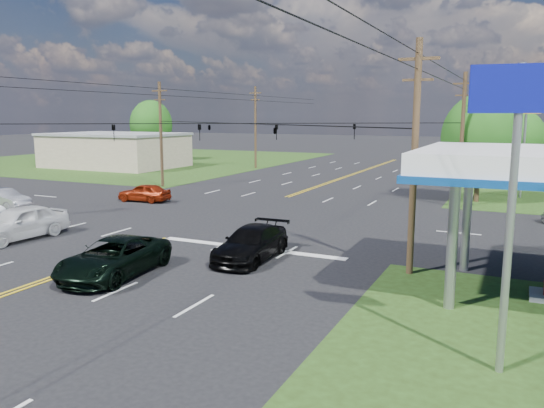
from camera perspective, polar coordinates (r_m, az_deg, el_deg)
The scene contains 21 objects.
ground at distance 35.64m, azimuth -3.55°, elevation -1.04°, with size 280.00×280.00×0.00m, color black.
grass_nw at distance 81.64m, azimuth -14.40°, elevation 4.65°, with size 46.00×48.00×0.03m, color #243812.
stop_bar at distance 26.44m, azimuth -2.37°, elevation -4.77°, with size 10.00×0.50×0.02m, color silver.
retail_nw at distance 70.68m, azimuth -16.50°, elevation 5.47°, with size 16.00×11.00×4.00m, color tan.
pole_se at distance 22.10m, azimuth 15.07°, elevation 5.02°, with size 1.60×0.28×9.50m.
pole_nw at distance 49.71m, azimuth -11.86°, elevation 7.47°, with size 1.60×0.28×9.50m.
pole_ne at distance 39.92m, azimuth 19.74°, elevation 6.66°, with size 1.60×0.28×9.50m.
pole_left_far at distance 65.88m, azimuth -1.79°, elevation 8.34°, with size 1.60×0.28×10.00m.
pole_right_far at distance 58.84m, azimuth 21.61°, elevation 7.54°, with size 1.60×0.28×10.00m.
span_wire_signals at distance 35.04m, azimuth -3.65°, elevation 8.64°, with size 26.00×18.00×1.13m.
power_lines at distance 33.36m, azimuth -5.40°, elevation 13.05°, with size 26.04×100.00×0.64m.
tree_right_a at distance 42.82m, azimuth 21.48°, elevation 6.65°, with size 5.70×5.70×8.18m.
tree_right_b at distance 54.75m, azimuth 24.94°, elevation 6.23°, with size 4.94×4.94×7.09m.
tree_far_l at distance 79.51m, azimuth -12.87°, elevation 8.33°, with size 6.08×6.08×8.72m.
pickup_dkgreen at distance 22.74m, azimuth -16.64°, elevation -5.54°, with size 2.56×5.55×1.54m, color black.
suv_black at distance 24.27m, azimuth -2.24°, elevation -4.25°, with size 2.10×5.16×1.50m, color black.
pickup_white at distance 31.15m, azimuth -25.56°, elevation -1.83°, with size 2.12×5.27×1.79m, color silver.
sedan_silver at distance 41.72m, azimuth -26.93°, elevation 0.48°, with size 1.51×4.33×1.43m, color #B4B4B9.
sedan_red at distance 41.64m, azimuth -13.58°, elevation 1.21°, with size 1.64×4.08×1.39m, color maroon.
polesign_se at distance 14.00m, azimuth 24.85°, elevation 6.83°, with size 2.28×0.56×7.74m.
polesign_ne at distance 46.29m, azimuth 25.61°, elevation 7.97°, with size 2.10×0.95×7.77m.
Camera 1 is at (16.88, -18.70, 6.53)m, focal length 35.00 mm.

